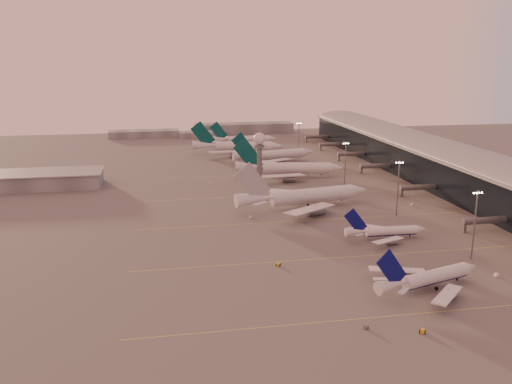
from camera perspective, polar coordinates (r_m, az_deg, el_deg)
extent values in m
plane|color=#5A5757|center=(182.64, 5.88, -8.26)|extent=(700.00, 700.00, 0.00)
cube|color=#CFCA49|center=(164.48, 19.71, -11.69)|extent=(180.00, 0.25, 0.02)
cube|color=#CFCA49|center=(201.23, 13.36, -6.42)|extent=(180.00, 0.25, 0.02)
cube|color=#CFCA49|center=(240.80, 9.12, -2.77)|extent=(180.00, 0.25, 0.02)
cube|color=#CFCA49|center=(282.00, 6.11, -0.17)|extent=(180.00, 0.25, 0.02)
cube|color=#CFCA49|center=(328.95, 3.67, 1.96)|extent=(180.00, 0.25, 0.02)
cube|color=black|center=(319.39, 19.20, 2.47)|extent=(36.00, 360.00, 18.00)
cylinder|color=slate|center=(317.81, 19.34, 4.05)|extent=(10.08, 360.00, 10.08)
cube|color=slate|center=(317.78, 19.34, 4.09)|extent=(40.00, 362.00, 0.80)
cylinder|color=#595C61|center=(239.29, 23.19, -2.76)|extent=(22.00, 2.80, 2.80)
cube|color=#595C61|center=(234.64, 21.10, -3.46)|extent=(1.20, 1.20, 4.40)
cylinder|color=#595C61|center=(287.48, 16.93, 0.49)|extent=(22.00, 2.80, 2.80)
cube|color=#595C61|center=(283.62, 15.10, -0.04)|extent=(1.20, 1.20, 4.40)
cylinder|color=#595C61|center=(336.96, 12.64, 2.71)|extent=(22.00, 2.80, 2.80)
cube|color=#595C61|center=(333.67, 11.03, 2.28)|extent=(1.20, 1.20, 4.40)
cylinder|color=#595C61|center=(375.27, 10.17, 3.98)|extent=(22.00, 2.80, 2.80)
cube|color=#595C61|center=(372.32, 8.71, 3.60)|extent=(1.20, 1.20, 4.40)
cylinder|color=#595C61|center=(414.29, 8.15, 5.01)|extent=(22.00, 2.80, 2.80)
cube|color=#595C61|center=(411.63, 6.82, 4.67)|extent=(1.20, 1.20, 4.40)
cylinder|color=#595C61|center=(451.96, 6.56, 5.82)|extent=(22.00, 2.80, 2.80)
cube|color=#595C61|center=(449.51, 5.32, 5.51)|extent=(1.20, 1.20, 4.40)
cube|color=slate|center=(317.04, -23.17, 1.10)|extent=(80.00, 25.00, 8.00)
cube|color=slate|center=(316.20, -23.24, 1.84)|extent=(82.00, 27.00, 0.60)
cylinder|color=#595C61|center=(292.74, 0.36, 2.65)|extent=(2.60, 2.60, 22.00)
cylinder|color=#595C61|center=(290.67, 0.36, 4.88)|extent=(5.20, 5.20, 1.20)
sphere|color=silver|center=(290.06, 0.37, 5.64)|extent=(6.40, 6.40, 6.40)
cylinder|color=#595C61|center=(289.54, 0.37, 6.36)|extent=(0.16, 0.16, 2.00)
cylinder|color=#595C61|center=(201.88, 22.02, -3.28)|extent=(0.56, 0.56, 25.00)
cube|color=#595C61|center=(198.83, 22.34, 0.02)|extent=(3.60, 0.25, 0.25)
sphere|color=#FFEABF|center=(198.12, 21.96, -0.11)|extent=(0.56, 0.56, 0.56)
sphere|color=#FFEABF|center=(198.65, 22.20, -0.09)|extent=(0.56, 0.56, 0.56)
sphere|color=#FFEABF|center=(199.19, 22.45, -0.08)|extent=(0.56, 0.56, 0.56)
sphere|color=#FFEABF|center=(199.73, 22.69, -0.07)|extent=(0.56, 0.56, 0.56)
cylinder|color=#595C61|center=(246.89, 14.72, 0.36)|extent=(0.56, 0.56, 25.00)
cube|color=#595C61|center=(244.40, 14.89, 3.10)|extent=(3.60, 0.25, 0.25)
sphere|color=#FFEABF|center=(243.84, 14.57, 3.00)|extent=(0.56, 0.56, 0.56)
sphere|color=#FFEABF|center=(244.26, 14.78, 3.00)|extent=(0.56, 0.56, 0.56)
sphere|color=#FFEABF|center=(244.68, 14.99, 3.01)|extent=(0.56, 0.56, 0.56)
sphere|color=#FFEABF|center=(245.11, 15.20, 3.01)|extent=(0.56, 0.56, 0.56)
cylinder|color=#595C61|center=(294.65, 9.37, 2.84)|extent=(0.56, 0.56, 25.00)
cube|color=#595C61|center=(292.57, 9.46, 5.14)|extent=(3.60, 0.25, 0.25)
sphere|color=#FFEABF|center=(292.13, 9.18, 5.06)|extent=(0.56, 0.56, 0.56)
sphere|color=#FFEABF|center=(292.47, 9.37, 5.06)|extent=(0.56, 0.56, 0.56)
sphere|color=#FFEABF|center=(292.80, 9.55, 5.07)|extent=(0.56, 0.56, 0.56)
sphere|color=#FFEABF|center=(293.14, 9.74, 5.07)|extent=(0.56, 0.56, 0.56)
cylinder|color=#595C61|center=(378.76, 4.53, 5.48)|extent=(0.56, 0.56, 25.00)
cube|color=#595C61|center=(377.15, 4.56, 7.28)|extent=(3.60, 0.25, 0.25)
sphere|color=#FFEABF|center=(376.81, 4.34, 7.22)|extent=(0.56, 0.56, 0.56)
sphere|color=#FFEABF|center=(377.07, 4.49, 7.22)|extent=(0.56, 0.56, 0.56)
sphere|color=#FFEABF|center=(377.32, 4.63, 7.22)|extent=(0.56, 0.56, 0.56)
sphere|color=#FFEABF|center=(377.58, 4.78, 7.22)|extent=(0.56, 0.56, 0.56)
cube|color=slate|center=(486.53, -11.69, 6.03)|extent=(60.00, 18.00, 6.00)
cube|color=slate|center=(502.26, -1.30, 6.74)|extent=(90.00, 20.00, 9.00)
cube|color=slate|center=(478.11, -5.68, 6.05)|extent=(40.00, 15.00, 5.00)
cylinder|color=silver|center=(176.63, 18.40, -8.54)|extent=(24.83, 11.32, 4.20)
cylinder|color=#080B5D|center=(176.99, 18.38, -8.82)|extent=(24.01, 10.05, 3.03)
cone|color=silver|center=(186.98, 21.59, -7.55)|extent=(5.81, 5.43, 4.20)
cone|color=silver|center=(164.99, 14.10, -9.67)|extent=(11.13, 7.08, 4.20)
cube|color=silver|center=(166.37, 19.47, -10.35)|extent=(15.52, 15.59, 1.32)
cylinder|color=slate|center=(170.69, 19.52, -10.42)|extent=(5.37, 4.02, 2.73)
cube|color=slate|center=(170.22, 19.55, -10.06)|extent=(0.40, 0.36, 1.68)
cube|color=silver|center=(179.67, 14.65, -8.12)|extent=(18.32, 7.41, 1.32)
cylinder|color=slate|center=(180.69, 15.85, -8.73)|extent=(5.37, 4.02, 2.73)
cube|color=slate|center=(180.25, 15.88, -8.39)|extent=(0.40, 0.36, 1.68)
cube|color=#080B5D|center=(162.67, 14.07, -8.03)|extent=(11.14, 3.78, 12.53)
cube|color=silver|center=(161.78, 15.24, -10.20)|extent=(4.71, 4.58, 0.28)
cube|color=silver|center=(168.23, 13.02, -9.09)|extent=(5.00, 2.50, 0.28)
cylinder|color=black|center=(184.20, 20.40, -8.73)|extent=(0.55, 0.55, 1.11)
cylinder|color=black|center=(177.91, 17.31, -9.27)|extent=(1.33, 0.89, 1.22)
cylinder|color=black|center=(174.84, 18.44, -9.79)|extent=(1.33, 0.89, 1.22)
cylinder|color=silver|center=(217.58, 14.07, -4.10)|extent=(20.42, 3.73, 3.47)
cylinder|color=#080B5D|center=(217.82, 14.06, -4.29)|extent=(20.00, 2.75, 2.50)
cone|color=silver|center=(222.64, 16.95, -3.88)|extent=(3.99, 3.52, 3.47)
cone|color=silver|center=(212.17, 10.49, -4.25)|extent=(8.59, 3.58, 3.47)
cube|color=silver|center=(208.43, 13.73, -5.07)|extent=(14.67, 9.79, 1.09)
cylinder|color=slate|center=(211.65, 14.11, -5.25)|extent=(3.97, 2.30, 2.26)
cube|color=slate|center=(211.33, 14.12, -5.00)|extent=(0.28, 0.23, 1.39)
cube|color=silver|center=(223.35, 12.02, -3.67)|extent=(14.57, 10.08, 1.09)
cylinder|color=slate|center=(222.97, 12.78, -4.17)|extent=(3.97, 2.30, 2.26)
cube|color=slate|center=(222.67, 12.79, -3.93)|extent=(0.28, 0.23, 1.39)
cube|color=#080B5D|center=(210.73, 10.43, -3.15)|extent=(9.52, 0.44, 10.34)
cube|color=silver|center=(208.66, 10.86, -4.56)|extent=(4.20, 3.02, 0.23)
cube|color=silver|center=(215.67, 10.14, -3.90)|extent=(4.19, 3.09, 0.23)
cylinder|color=black|center=(221.47, 15.88, -4.54)|extent=(0.46, 0.46, 0.91)
cylinder|color=black|center=(219.41, 13.43, -4.55)|extent=(1.01, 0.47, 1.00)
cylinder|color=black|center=(215.92, 13.84, -4.88)|extent=(1.01, 0.47, 1.00)
cylinder|color=silver|center=(255.90, 5.97, -0.61)|extent=(41.95, 14.31, 6.48)
cylinder|color=silver|center=(256.28, 5.96, -0.93)|extent=(40.79, 12.37, 4.67)
cone|color=silver|center=(267.90, 10.68, -0.11)|extent=(9.12, 7.90, 6.48)
cone|color=silver|center=(243.93, -0.18, -1.07)|extent=(18.31, 9.69, 6.48)
cube|color=silver|center=(236.95, 5.69, -2.09)|extent=(27.47, 24.11, 1.92)
cylinder|color=slate|center=(243.39, 6.30, -2.32)|extent=(8.69, 5.67, 4.21)
cube|color=slate|center=(242.97, 6.31, -1.98)|extent=(0.36, 0.32, 2.59)
cube|color=silver|center=(266.99, 2.34, -0.17)|extent=(30.49, 15.28, 1.92)
cylinder|color=slate|center=(266.08, 3.68, -0.82)|extent=(8.69, 5.67, 4.21)
cube|color=slate|center=(265.70, 3.68, -0.51)|extent=(0.36, 0.32, 2.59)
cube|color=#9C9EA3|center=(241.72, -0.38, 0.66)|extent=(17.70, 3.80, 19.23)
cube|color=silver|center=(236.56, 0.44, -1.52)|extent=(8.22, 7.24, 0.26)
cube|color=silver|center=(251.01, -0.92, -0.60)|extent=(8.53, 4.98, 0.26)
cylinder|color=black|center=(264.35, 8.99, -1.12)|extent=(0.52, 0.52, 1.05)
cylinder|color=black|center=(257.43, 5.05, -1.40)|extent=(1.23, 0.73, 1.15)
cylinder|color=black|center=(253.48, 5.51, -1.66)|extent=(1.23, 0.73, 1.15)
cylinder|color=silver|center=(317.87, 4.27, 2.33)|extent=(39.33, 13.00, 6.26)
cylinder|color=silver|center=(318.16, 4.27, 2.08)|extent=(38.26, 11.13, 4.51)
cone|color=silver|center=(320.52, 8.41, 2.31)|extent=(8.50, 7.49, 6.26)
cone|color=silver|center=(316.74, -0.71, 2.47)|extent=(17.13, 9.03, 6.26)
cube|color=silver|center=(301.55, 2.69, 1.49)|extent=(28.84, 14.87, 1.85)
cylinder|color=slate|center=(306.16, 3.54, 1.18)|extent=(8.12, 5.33, 4.07)
cube|color=slate|center=(305.83, 3.54, 1.45)|extent=(0.37, 0.32, 2.51)
cube|color=silver|center=(333.47, 2.41, 2.72)|extent=(26.22, 22.55, 1.85)
cylinder|color=slate|center=(330.47, 3.26, 2.15)|extent=(8.12, 5.33, 4.07)
cube|color=slate|center=(330.16, 3.26, 2.40)|extent=(0.37, 0.32, 2.51)
cube|color=#053E40|center=(315.32, -0.86, 3.80)|extent=(17.03, 3.40, 18.54)
cube|color=silver|center=(309.36, -0.77, 2.21)|extent=(8.00, 4.77, 0.27)
cube|color=silver|center=(324.08, -0.75, 2.77)|extent=(7.73, 6.71, 0.27)
cylinder|color=black|center=(320.18, 6.89, 1.64)|extent=(0.54, 0.54, 1.08)
cylinder|color=black|center=(320.76, 3.67, 1.75)|extent=(1.26, 0.74, 1.19)
cylinder|color=black|center=(316.13, 3.72, 1.56)|extent=(1.26, 0.74, 1.19)
cylinder|color=silver|center=(364.79, 2.50, 3.84)|extent=(36.38, 12.61, 5.80)
cylinder|color=silver|center=(365.02, 2.50, 3.64)|extent=(35.36, 10.88, 4.17)
cone|color=silver|center=(373.89, 5.52, 4.04)|extent=(7.94, 7.03, 5.80)
cone|color=silver|center=(355.22, -1.27, 3.68)|extent=(15.90, 8.59, 5.80)
cube|color=silver|center=(347.87, 2.18, 3.16)|extent=(24.06, 21.15, 1.72)
cylinder|color=slate|center=(353.28, 2.60, 2.93)|extent=(7.55, 5.04, 3.77)
cube|color=slate|center=(353.02, 2.60, 3.15)|extent=(0.34, 0.30, 2.32)
cube|color=silver|center=(375.28, 0.33, 3.98)|extent=(26.72, 13.37, 1.72)
cylinder|color=slate|center=(374.09, 1.16, 3.58)|extent=(7.55, 5.04, 3.77)
cube|color=slate|center=(373.84, 1.16, 3.78)|extent=(0.34, 0.30, 2.32)
cube|color=#053E40|center=(353.77, -1.39, 4.78)|extent=(15.71, 3.41, 17.15)
cube|color=silver|center=(348.69, -0.91, 3.51)|extent=(7.12, 6.28, 0.25)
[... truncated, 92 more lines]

